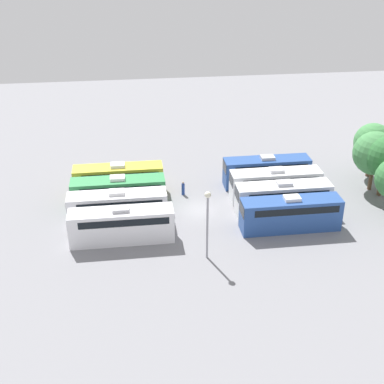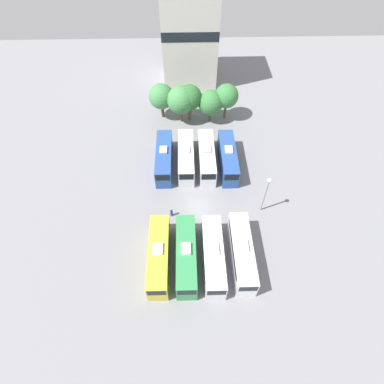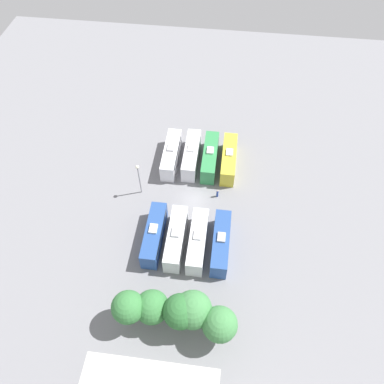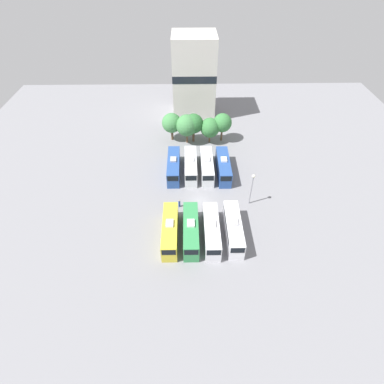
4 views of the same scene
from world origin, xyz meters
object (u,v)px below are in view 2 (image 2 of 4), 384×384
object	(u,v)px
bus_4	(164,157)
tree_4	(227,96)
bus_3	(242,252)
tree_1	(181,100)
bus_0	(159,255)
bus_2	(213,255)
tree_0	(161,97)
depot_building	(190,31)
worker_person	(171,212)
bus_6	(207,157)
tree_3	(211,103)
bus_7	(228,157)
bus_5	(186,157)
bus_1	(186,255)
light_pole	(267,189)

from	to	relation	value
bus_4	tree_4	distance (m)	17.02
bus_3	tree_1	size ratio (longest dim) A/B	1.43
bus_0	bus_2	distance (m)	6.84
tree_0	depot_building	world-z (taller)	depot_building
bus_3	worker_person	world-z (taller)	bus_3
bus_6	tree_3	xyz separation A→B (m)	(1.32, 11.81, 2.04)
bus_3	tree_4	world-z (taller)	tree_4
bus_4	bus_7	world-z (taller)	same
tree_1	tree_3	size ratio (longest dim) A/B	1.15
bus_6	bus_7	xyz separation A→B (m)	(3.45, -0.21, 0.00)
tree_3	worker_person	bearing A→B (deg)	-107.52
bus_5	worker_person	bearing A→B (deg)	-102.40
bus_1	tree_4	xyz separation A→B (m)	(7.83, 30.00, 2.90)
bus_5	tree_1	world-z (taller)	tree_1
worker_person	tree_1	world-z (taller)	tree_1
light_pole	worker_person	bearing A→B (deg)	-176.99
tree_3	tree_4	distance (m)	3.13
bus_2	tree_3	world-z (taller)	tree_3
tree_1	tree_4	bearing A→B (deg)	5.34
bus_6	depot_building	xyz separation A→B (m)	(-2.10, 26.64, 8.35)
bus_2	tree_4	distance (m)	30.56
bus_7	bus_0	bearing A→B (deg)	-121.29
tree_0	depot_building	bearing A→B (deg)	67.69
bus_6	tree_4	bearing A→B (deg)	71.26
bus_2	tree_3	bearing A→B (deg)	87.08
bus_3	tree_1	distance (m)	30.07
tree_3	bus_7	bearing A→B (deg)	-79.95
bus_5	bus_6	size ratio (longest dim) A/B	1.00
tree_1	light_pole	bearing A→B (deg)	-61.28
bus_0	depot_building	bearing A→B (deg)	83.64
tree_4	bus_2	bearing A→B (deg)	-98.35
worker_person	tree_4	world-z (taller)	tree_4
bus_5	tree_1	xyz separation A→B (m)	(-0.71, 11.65, 2.74)
bus_1	bus_4	size ratio (longest dim) A/B	1.00
bus_0	bus_6	distance (m)	18.80
bus_5	tree_1	bearing A→B (deg)	93.49
tree_0	light_pole	bearing A→B (deg)	-56.09
worker_person	depot_building	world-z (taller)	depot_building
bus_1	bus_6	size ratio (longest dim) A/B	1.00
worker_person	tree_4	xyz separation A→B (m)	(9.86, 22.67, 3.98)
tree_4	bus_6	bearing A→B (deg)	-108.74
bus_3	tree_3	bearing A→B (deg)	94.26
light_pole	tree_4	distance (m)	22.23
bus_3	tree_0	bearing A→B (deg)	110.12
worker_person	tree_1	size ratio (longest dim) A/B	0.23
bus_1	worker_person	distance (m)	7.68
light_pole	tree_0	world-z (taller)	light_pole
bus_1	bus_6	xyz separation A→B (m)	(3.58, 17.48, 0.00)
bus_4	bus_6	distance (m)	6.92
bus_6	tree_0	size ratio (longest dim) A/B	1.50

